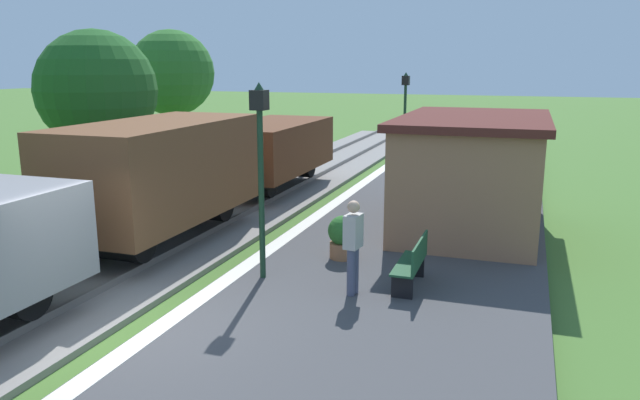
{
  "coord_description": "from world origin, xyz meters",
  "views": [
    {
      "loc": [
        5.62,
        -7.41,
        4.27
      ],
      "look_at": [
        1.37,
        5.06,
        1.32
      ],
      "focal_mm": 34.16,
      "sensor_mm": 36.0,
      "label": 1
    }
  ],
  "objects_px": {
    "potted_planter": "(343,236)",
    "lamp_post_far": "(405,102)",
    "tree_field_left": "(172,73)",
    "bench_near_hut": "(413,263)",
    "tree_trackside_far": "(97,90)",
    "freight_train": "(160,185)",
    "person_waiting": "(353,244)",
    "station_hut": "(472,172)",
    "lamp_post_near": "(260,146)"
  },
  "relations": [
    {
      "from": "potted_planter",
      "to": "lamp_post_far",
      "type": "height_order",
      "value": "lamp_post_far"
    },
    {
      "from": "tree_field_left",
      "to": "lamp_post_near",
      "type": "bearing_deg",
      "value": -52.38
    },
    {
      "from": "lamp_post_far",
      "to": "tree_field_left",
      "type": "bearing_deg",
      "value": -174.36
    },
    {
      "from": "freight_train",
      "to": "tree_trackside_far",
      "type": "height_order",
      "value": "tree_trackside_far"
    },
    {
      "from": "station_hut",
      "to": "person_waiting",
      "type": "relative_size",
      "value": 3.39
    },
    {
      "from": "freight_train",
      "to": "station_hut",
      "type": "bearing_deg",
      "value": 26.32
    },
    {
      "from": "freight_train",
      "to": "tree_field_left",
      "type": "distance_m",
      "value": 13.06
    },
    {
      "from": "station_hut",
      "to": "tree_trackside_far",
      "type": "height_order",
      "value": "tree_trackside_far"
    },
    {
      "from": "person_waiting",
      "to": "potted_planter",
      "type": "xyz_separation_m",
      "value": [
        -0.76,
        1.92,
        -0.46
      ]
    },
    {
      "from": "potted_planter",
      "to": "lamp_post_near",
      "type": "height_order",
      "value": "lamp_post_near"
    },
    {
      "from": "bench_near_hut",
      "to": "lamp_post_far",
      "type": "relative_size",
      "value": 0.41
    },
    {
      "from": "freight_train",
      "to": "person_waiting",
      "type": "distance_m",
      "value": 5.66
    },
    {
      "from": "station_hut",
      "to": "lamp_post_far",
      "type": "xyz_separation_m",
      "value": [
        -3.41,
        8.68,
        1.15
      ]
    },
    {
      "from": "lamp_post_far",
      "to": "tree_trackside_far",
      "type": "bearing_deg",
      "value": -131.1
    },
    {
      "from": "station_hut",
      "to": "bench_near_hut",
      "type": "xyz_separation_m",
      "value": [
        -0.59,
        -4.75,
        -0.93
      ]
    },
    {
      "from": "tree_field_left",
      "to": "potted_planter",
      "type": "bearing_deg",
      "value": -45.5
    },
    {
      "from": "potted_planter",
      "to": "tree_field_left",
      "type": "bearing_deg",
      "value": 134.5
    },
    {
      "from": "freight_train",
      "to": "potted_planter",
      "type": "height_order",
      "value": "freight_train"
    },
    {
      "from": "tree_trackside_far",
      "to": "tree_field_left",
      "type": "bearing_deg",
      "value": 106.45
    },
    {
      "from": "lamp_post_far",
      "to": "tree_trackside_far",
      "type": "distance_m",
      "value": 11.61
    },
    {
      "from": "potted_planter",
      "to": "tree_field_left",
      "type": "height_order",
      "value": "tree_field_left"
    },
    {
      "from": "freight_train",
      "to": "lamp_post_near",
      "type": "distance_m",
      "value": 4.05
    },
    {
      "from": "potted_planter",
      "to": "tree_field_left",
      "type": "distance_m",
      "value": 16.04
    },
    {
      "from": "bench_near_hut",
      "to": "tree_trackside_far",
      "type": "distance_m",
      "value": 11.78
    },
    {
      "from": "station_hut",
      "to": "lamp_post_near",
      "type": "height_order",
      "value": "lamp_post_near"
    },
    {
      "from": "lamp_post_far",
      "to": "tree_field_left",
      "type": "xyz_separation_m",
      "value": [
        -9.91,
        -0.98,
        1.08
      ]
    },
    {
      "from": "station_hut",
      "to": "tree_trackside_far",
      "type": "distance_m",
      "value": 11.18
    },
    {
      "from": "potted_planter",
      "to": "lamp_post_near",
      "type": "bearing_deg",
      "value": -124.11
    },
    {
      "from": "person_waiting",
      "to": "potted_planter",
      "type": "bearing_deg",
      "value": -61.29
    },
    {
      "from": "bench_near_hut",
      "to": "tree_trackside_far",
      "type": "xyz_separation_m",
      "value": [
        -10.44,
        4.7,
        2.78
      ]
    },
    {
      "from": "bench_near_hut",
      "to": "lamp_post_near",
      "type": "relative_size",
      "value": 0.41
    },
    {
      "from": "station_hut",
      "to": "tree_field_left",
      "type": "height_order",
      "value": "tree_field_left"
    },
    {
      "from": "lamp_post_far",
      "to": "tree_field_left",
      "type": "relative_size",
      "value": 0.65
    },
    {
      "from": "person_waiting",
      "to": "tree_field_left",
      "type": "distance_m",
      "value": 17.85
    },
    {
      "from": "lamp_post_far",
      "to": "bench_near_hut",
      "type": "bearing_deg",
      "value": -78.15
    },
    {
      "from": "bench_near_hut",
      "to": "tree_field_left",
      "type": "height_order",
      "value": "tree_field_left"
    },
    {
      "from": "person_waiting",
      "to": "lamp_post_near",
      "type": "relative_size",
      "value": 0.46
    },
    {
      "from": "potted_planter",
      "to": "lamp_post_far",
      "type": "xyz_separation_m",
      "value": [
        -1.11,
        12.19,
        2.08
      ]
    },
    {
      "from": "tree_trackside_far",
      "to": "tree_field_left",
      "type": "relative_size",
      "value": 0.93
    },
    {
      "from": "bench_near_hut",
      "to": "person_waiting",
      "type": "relative_size",
      "value": 0.88
    },
    {
      "from": "station_hut",
      "to": "potted_planter",
      "type": "distance_m",
      "value": 4.3
    },
    {
      "from": "freight_train",
      "to": "lamp_post_far",
      "type": "relative_size",
      "value": 5.24
    },
    {
      "from": "lamp_post_far",
      "to": "tree_trackside_far",
      "type": "xyz_separation_m",
      "value": [
        -7.62,
        -8.73,
        0.7
      ]
    },
    {
      "from": "freight_train",
      "to": "lamp_post_far",
      "type": "bearing_deg",
      "value": 74.28
    },
    {
      "from": "potted_planter",
      "to": "tree_trackside_far",
      "type": "bearing_deg",
      "value": 158.38
    },
    {
      "from": "potted_planter",
      "to": "lamp_post_far",
      "type": "distance_m",
      "value": 12.42
    },
    {
      "from": "station_hut",
      "to": "lamp_post_near",
      "type": "relative_size",
      "value": 1.57
    },
    {
      "from": "freight_train",
      "to": "tree_trackside_far",
      "type": "distance_m",
      "value": 5.73
    },
    {
      "from": "station_hut",
      "to": "lamp_post_far",
      "type": "height_order",
      "value": "lamp_post_far"
    },
    {
      "from": "freight_train",
      "to": "person_waiting",
      "type": "relative_size",
      "value": 11.35
    }
  ]
}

